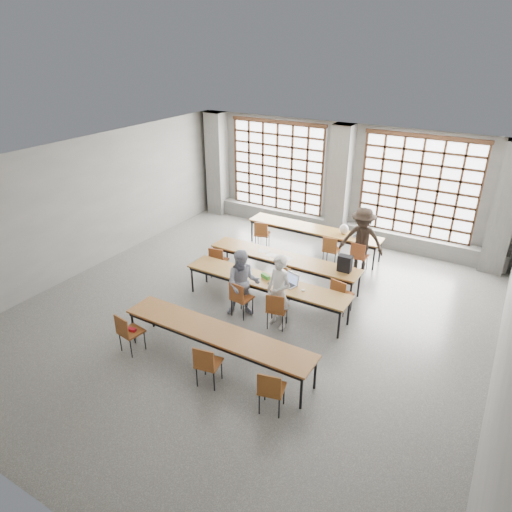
{
  "coord_description": "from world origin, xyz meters",
  "views": [
    {
      "loc": [
        4.61,
        -7.57,
        5.77
      ],
      "look_at": [
        -0.09,
        0.4,
        1.29
      ],
      "focal_mm": 32.0,
      "sensor_mm": 36.0,
      "label": 1
    }
  ],
  "objects": [
    {
      "name": "wall_right",
      "position": [
        5.0,
        0.0,
        1.75
      ],
      "size": [
        0.0,
        11.0,
        11.0
      ],
      "primitive_type": "plane",
      "rotation": [
        1.57,
        0.0,
        -1.57
      ],
      "color": "#5A5A58",
      "rests_on": "floor"
    },
    {
      "name": "desk_row_d",
      "position": [
        0.34,
        -1.81,
        0.66
      ],
      "size": [
        4.0,
        0.7,
        0.73
      ],
      "color": "brown",
      "rests_on": "floor"
    },
    {
      "name": "paper_sheet_b",
      "position": [
        -0.36,
        1.65,
        0.73
      ],
      "size": [
        0.32,
        0.24,
        0.0
      ],
      "primitive_type": "cube",
      "rotation": [
        0.0,
        0.0,
        0.12
      ],
      "color": "white",
      "rests_on": "desk_row_b"
    },
    {
      "name": "desk_row_b",
      "position": [
        -0.06,
        1.7,
        0.66
      ],
      "size": [
        4.0,
        0.7,
        0.73
      ],
      "color": "brown",
      "rests_on": "floor"
    },
    {
      "name": "wall_left",
      "position": [
        -5.0,
        0.0,
        1.75
      ],
      "size": [
        0.0,
        11.0,
        11.0
      ],
      "primitive_type": "plane",
      "rotation": [
        1.57,
        0.0,
        1.57
      ],
      "color": "#5A5A58",
      "rests_on": "floor"
    },
    {
      "name": "chair_front_right",
      "position": [
        0.77,
        -0.2,
        0.54
      ],
      "size": [
        0.5,
        0.5,
        0.88
      ],
      "color": "brown",
      "rests_on": "floor"
    },
    {
      "name": "paper_sheet_c",
      "position": [
        0.04,
        1.7,
        0.73
      ],
      "size": [
        0.33,
        0.26,
        0.0
      ],
      "primitive_type": "cube",
      "rotation": [
        0.0,
        0.0,
        -0.19
      ],
      "color": "white",
      "rests_on": "desk_row_b"
    },
    {
      "name": "student_back",
      "position": [
        1.42,
        3.35,
        0.9
      ],
      "size": [
        1.23,
        0.81,
        1.79
      ],
      "primitive_type": "imported",
      "rotation": [
        0.0,
        0.0,
        0.13
      ],
      "color": "black",
      "rests_on": "floor"
    },
    {
      "name": "laptop_front",
      "position": [
        0.72,
        0.53,
        0.79
      ],
      "size": [
        0.43,
        0.4,
        0.26
      ],
      "color": "silver",
      "rests_on": "desk_row_c"
    },
    {
      "name": "chair_mid_right",
      "position": [
        1.72,
        1.08,
        0.54
      ],
      "size": [
        0.49,
        0.49,
        0.88
      ],
      "color": "maroon",
      "rests_on": "floor"
    },
    {
      "name": "student_male",
      "position": [
        0.75,
        -0.08,
        0.84
      ],
      "size": [
        0.7,
        0.55,
        1.69
      ],
      "primitive_type": "imported",
      "rotation": [
        0.0,
        0.0,
        -0.26
      ],
      "color": "silver",
      "rests_on": "floor"
    },
    {
      "name": "chair_near_right",
      "position": [
        1.86,
        -2.43,
        0.54
      ],
      "size": [
        0.51,
        0.51,
        0.88
      ],
      "color": "brown",
      "rests_on": "floor"
    },
    {
      "name": "student_female",
      "position": [
        -0.15,
        -0.08,
        0.8
      ],
      "size": [
        0.97,
        0.9,
        1.59
      ],
      "primitive_type": "imported",
      "rotation": [
        0.0,
        0.0,
        0.49
      ],
      "color": "#182149",
      "rests_on": "floor"
    },
    {
      "name": "column_left",
      "position": [
        -4.5,
        5.22,
        1.75
      ],
      "size": [
        0.6,
        0.55,
        3.5
      ],
      "primitive_type": "cube",
      "color": "#585856",
      "rests_on": "floor"
    },
    {
      "name": "chair_mid_centre",
      "position": [
        0.33,
        1.08,
        0.54
      ],
      "size": [
        0.45,
        0.45,
        0.88
      ],
      "color": "brown",
      "rests_on": "floor"
    },
    {
      "name": "mouse",
      "position": [
        1.1,
        0.4,
        0.75
      ],
      "size": [
        0.1,
        0.07,
        0.04
      ],
      "primitive_type": "ellipsoid",
      "rotation": [
        0.0,
        0.0,
        -0.06
      ],
      "color": "white",
      "rests_on": "desk_row_c"
    },
    {
      "name": "paper_sheet_a",
      "position": [
        -0.66,
        1.75,
        0.73
      ],
      "size": [
        0.35,
        0.3,
        0.0
      ],
      "primitive_type": "cube",
      "rotation": [
        0.0,
        0.0,
        0.35
      ],
      "color": "white",
      "rests_on": "desk_row_b"
    },
    {
      "name": "plastic_bag",
      "position": [
        0.72,
        3.9,
        0.87
      ],
      "size": [
        0.28,
        0.24,
        0.29
      ],
      "primitive_type": "ellipsoid",
      "rotation": [
        0.0,
        0.0,
        0.11
      ],
      "color": "silver",
      "rests_on": "desk_row_a"
    },
    {
      "name": "backpack",
      "position": [
        1.54,
        1.75,
        0.93
      ],
      "size": [
        0.32,
        0.21,
        0.4
      ],
      "primitive_type": "cube",
      "rotation": [
        0.0,
        0.0,
        0.02
      ],
      "color": "black",
      "rests_on": "desk_row_b"
    },
    {
      "name": "floor",
      "position": [
        0.0,
        0.0,
        0.0
      ],
      "size": [
        11.0,
        11.0,
        0.0
      ],
      "primitive_type": "plane",
      "color": "#464644",
      "rests_on": "ground"
    },
    {
      "name": "green_box",
      "position": [
        0.1,
        0.5,
        0.78
      ],
      "size": [
        0.27,
        0.18,
        0.09
      ],
      "primitive_type": "cube",
      "rotation": [
        0.0,
        0.0,
        -0.39
      ],
      "color": "#37872C",
      "rests_on": "desk_row_c"
    },
    {
      "name": "desk_row_a",
      "position": [
        -0.18,
        3.85,
        0.66
      ],
      "size": [
        4.0,
        0.7,
        0.73
      ],
      "color": "brown",
      "rests_on": "floor"
    },
    {
      "name": "phone",
      "position": [
        0.33,
        0.32,
        0.74
      ],
      "size": [
        0.14,
        0.1,
        0.01
      ],
      "primitive_type": "cube",
      "rotation": [
        0.0,
        0.0,
        0.31
      ],
      "color": "black",
      "rests_on": "desk_row_c"
    },
    {
      "name": "window_left",
      "position": [
        -2.25,
        5.42,
        1.9
      ],
      "size": [
        3.32,
        0.12,
        3.0
      ],
      "color": "white",
      "rests_on": "wall_back"
    },
    {
      "name": "red_pouch",
      "position": [
        -1.36,
        -2.36,
        0.5
      ],
      "size": [
        0.21,
        0.12,
        0.06
      ],
      "primitive_type": "cube",
      "rotation": [
        0.0,
        0.0,
        0.21
      ],
      "color": "#A31421",
      "rests_on": "chair_near_left"
    },
    {
      "name": "column_mid",
      "position": [
        0.0,
        5.22,
        1.75
      ],
      "size": [
        0.6,
        0.55,
        3.5
      ],
      "primitive_type": "cube",
      "color": "#585856",
      "rests_on": "floor"
    },
    {
      "name": "chair_back_left",
      "position": [
        -1.56,
        3.22,
        0.54
      ],
      "size": [
        0.52,
        0.52,
        0.88
      ],
      "color": "brown",
      "rests_on": "floor"
    },
    {
      "name": "laptop_back",
      "position": [
        1.17,
        3.96,
        0.79
      ],
      "size": [
        0.38,
        0.33,
        0.26
      ],
      "color": "#BCBBC0",
      "rests_on": "desk_row_a"
    },
    {
      "name": "chair_front_left",
      "position": [
        -0.16,
        -0.21,
        0.54
      ],
      "size": [
        0.47,
        0.47,
        0.88
      ],
      "color": "brown",
      "rests_on": "floor"
    },
    {
      "name": "column_right",
      "position": [
        4.5,
        5.22,
        1.75
      ],
      "size": [
        0.6,
        0.55,
        3.5
      ],
      "primitive_type": "cube",
      "color": "#585856",
      "rests_on": "floor"
    },
    {
      "name": "ceiling",
      "position": [
        0.0,
        0.0,
        3.5
      ],
      "size": [
        11.0,
        11.0,
        0.0
      ],
      "primitive_type": "plane",
      "rotation": [
        3.14,
        0.0,
        0.0
      ],
      "color": "silver",
      "rests_on": "floor"
    },
    {
      "name": "wall_front",
      "position": [
        0.0,
        -5.5,
        1.75
      ],
      "size": [
        10.0,
        0.0,
        10.0
      ],
      "primitive_type": "plane",
      "rotation": [
        -1.57,
        0.0,
        0.0
      ],
      "color": "#5A5A58",
      "rests_on": "floor"
    },
    {
      "name": "window_right",
      "position": [
        2.25,
        5.42,
        1.9
      ],
      "size": [
        3.32,
        0.12,
        3.0
      ],
      "color": "white",
      "rests_on": "wall_back"
    },
    {
      "name": "desk_row_c",
      "position": [
        0.15,
        0.42,
        0.66
      ],
      "size": [
        4.0,
        0.7,
        0.73
      ],
      "color": "brown",
      "rests_on": "floor"
    },
    {
      "name": "wall_back",
      "position": [
        0.0,
        5.5,
        1.75
      ],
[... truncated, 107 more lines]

